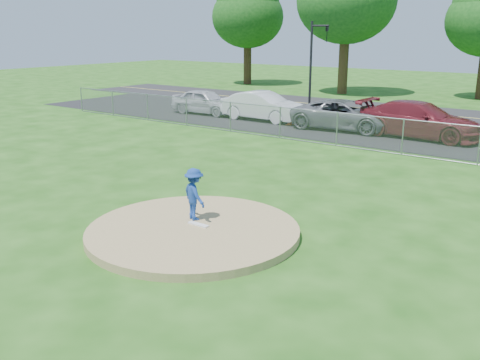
{
  "coord_description": "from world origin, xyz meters",
  "views": [
    {
      "loc": [
        8.51,
        -9.53,
        5.02
      ],
      "look_at": [
        0.0,
        2.0,
        1.0
      ],
      "focal_mm": 40.0,
      "sensor_mm": 36.0,
      "label": 1
    }
  ],
  "objects_px": {
    "parked_car_white": "(263,106)",
    "parked_car_gray": "(345,115)",
    "tree_far_left": "(248,8)",
    "pitcher": "(194,194)",
    "traffic_signal_left": "(314,57)",
    "traffic_cone": "(290,119)",
    "parked_car_darkred": "(420,120)",
    "parked_car_silver": "(205,102)"
  },
  "relations": [
    {
      "from": "traffic_signal_left",
      "to": "parked_car_white",
      "type": "xyz_separation_m",
      "value": [
        0.12,
        -6.07,
        -2.53
      ]
    },
    {
      "from": "parked_car_gray",
      "to": "pitcher",
      "type": "bearing_deg",
      "value": -173.71
    },
    {
      "from": "tree_far_left",
      "to": "parked_car_white",
      "type": "height_order",
      "value": "tree_far_left"
    },
    {
      "from": "tree_far_left",
      "to": "parked_car_white",
      "type": "distance_m",
      "value": 22.56
    },
    {
      "from": "parked_car_white",
      "to": "parked_car_gray",
      "type": "height_order",
      "value": "parked_car_white"
    },
    {
      "from": "traffic_cone",
      "to": "parked_car_white",
      "type": "height_order",
      "value": "parked_car_white"
    },
    {
      "from": "parked_car_darkred",
      "to": "parked_car_white",
      "type": "bearing_deg",
      "value": 93.89
    },
    {
      "from": "tree_far_left",
      "to": "parked_car_white",
      "type": "bearing_deg",
      "value": -51.95
    },
    {
      "from": "pitcher",
      "to": "parked_car_darkred",
      "type": "height_order",
      "value": "parked_car_darkred"
    },
    {
      "from": "parked_car_gray",
      "to": "parked_car_white",
      "type": "bearing_deg",
      "value": 85.25
    },
    {
      "from": "parked_car_white",
      "to": "parked_car_gray",
      "type": "relative_size",
      "value": 0.9
    },
    {
      "from": "parked_car_silver",
      "to": "parked_car_white",
      "type": "xyz_separation_m",
      "value": [
        4.27,
        0.07,
        0.06
      ]
    },
    {
      "from": "traffic_signal_left",
      "to": "parked_car_darkred",
      "type": "height_order",
      "value": "traffic_signal_left"
    },
    {
      "from": "traffic_cone",
      "to": "parked_car_white",
      "type": "bearing_deg",
      "value": 168.55
    },
    {
      "from": "traffic_signal_left",
      "to": "traffic_cone",
      "type": "distance_m",
      "value": 7.51
    },
    {
      "from": "parked_car_white",
      "to": "parked_car_darkred",
      "type": "xyz_separation_m",
      "value": [
        8.96,
        0.21,
        0.04
      ]
    },
    {
      "from": "parked_car_gray",
      "to": "parked_car_darkred",
      "type": "height_order",
      "value": "parked_car_darkred"
    },
    {
      "from": "traffic_cone",
      "to": "parked_car_silver",
      "type": "height_order",
      "value": "parked_car_silver"
    },
    {
      "from": "parked_car_darkred",
      "to": "parked_car_silver",
      "type": "bearing_deg",
      "value": 93.76
    },
    {
      "from": "tree_far_left",
      "to": "pitcher",
      "type": "distance_m",
      "value": 39.53
    },
    {
      "from": "traffic_cone",
      "to": "parked_car_white",
      "type": "xyz_separation_m",
      "value": [
        -2.09,
        0.42,
        0.51
      ]
    },
    {
      "from": "pitcher",
      "to": "parked_car_silver",
      "type": "distance_m",
      "value": 19.83
    },
    {
      "from": "pitcher",
      "to": "parked_car_gray",
      "type": "xyz_separation_m",
      "value": [
        -3.14,
        15.47,
        -0.11
      ]
    },
    {
      "from": "parked_car_white",
      "to": "parked_car_gray",
      "type": "distance_m",
      "value": 5.13
    },
    {
      "from": "traffic_cone",
      "to": "parked_car_silver",
      "type": "bearing_deg",
      "value": 176.83
    },
    {
      "from": "pitcher",
      "to": "parked_car_white",
      "type": "distance_m",
      "value": 17.51
    },
    {
      "from": "parked_car_darkred",
      "to": "traffic_signal_left",
      "type": "bearing_deg",
      "value": 59.7
    },
    {
      "from": "traffic_signal_left",
      "to": "parked_car_white",
      "type": "distance_m",
      "value": 6.58
    },
    {
      "from": "traffic_signal_left",
      "to": "parked_car_silver",
      "type": "relative_size",
      "value": 1.26
    },
    {
      "from": "parked_car_gray",
      "to": "parked_car_darkred",
      "type": "relative_size",
      "value": 0.93
    },
    {
      "from": "traffic_signal_left",
      "to": "parked_car_white",
      "type": "height_order",
      "value": "traffic_signal_left"
    },
    {
      "from": "tree_far_left",
      "to": "parked_car_gray",
      "type": "bearing_deg",
      "value": -42.66
    },
    {
      "from": "pitcher",
      "to": "traffic_signal_left",
      "type": "bearing_deg",
      "value": -46.45
    },
    {
      "from": "parked_car_white",
      "to": "parked_car_silver",
      "type": "bearing_deg",
      "value": 91.28
    },
    {
      "from": "traffic_cone",
      "to": "parked_car_white",
      "type": "relative_size",
      "value": 0.13
    },
    {
      "from": "tree_far_left",
      "to": "parked_car_white",
      "type": "relative_size",
      "value": 2.16
    },
    {
      "from": "traffic_signal_left",
      "to": "parked_car_gray",
      "type": "relative_size",
      "value": 1.01
    },
    {
      "from": "tree_far_left",
      "to": "traffic_signal_left",
      "type": "relative_size",
      "value": 1.92
    },
    {
      "from": "parked_car_silver",
      "to": "pitcher",
      "type": "bearing_deg",
      "value": -143.6
    },
    {
      "from": "traffic_signal_left",
      "to": "parked_car_silver",
      "type": "distance_m",
      "value": 7.85
    },
    {
      "from": "tree_far_left",
      "to": "parked_car_silver",
      "type": "xyz_separation_m",
      "value": [
        9.09,
        -17.14,
        -6.29
      ]
    },
    {
      "from": "pitcher",
      "to": "traffic_cone",
      "type": "xyz_separation_m",
      "value": [
        -6.18,
        15.01,
        -0.57
      ]
    }
  ]
}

